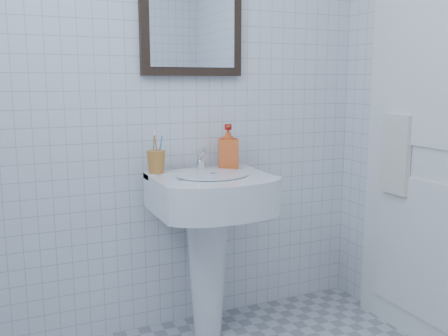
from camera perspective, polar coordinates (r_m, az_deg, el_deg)
name	(u,v)px	position (r m, az deg, el deg)	size (l,w,h in m)	color
wall_back	(155,74)	(2.38, -7.91, 10.64)	(2.20, 0.02, 2.50)	silver
washbasin	(209,228)	(2.33, -1.74, -6.87)	(0.52, 0.38, 0.81)	white
faucet	(201,161)	(2.35, -2.66, 0.80)	(0.04, 0.10, 0.11)	silver
toothbrush_cup	(156,162)	(2.29, -7.75, 0.70)	(0.09, 0.09, 0.10)	#BA732B
soap_dispenser	(228,146)	(2.41, 0.47, 2.50)	(0.09, 0.10, 0.21)	red
wall_mirror	(192,8)	(2.44, -3.71, 17.76)	(0.50, 0.04, 0.62)	black
bathroom_door	(433,130)	(2.40, 22.81, 3.99)	(0.04, 0.80, 2.00)	silver
towel_ring	(402,117)	(2.51, 19.64, 5.55)	(0.18, 0.18, 0.01)	silver
hand_towel	(396,155)	(2.51, 19.08, 1.46)	(0.03, 0.16, 0.38)	white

